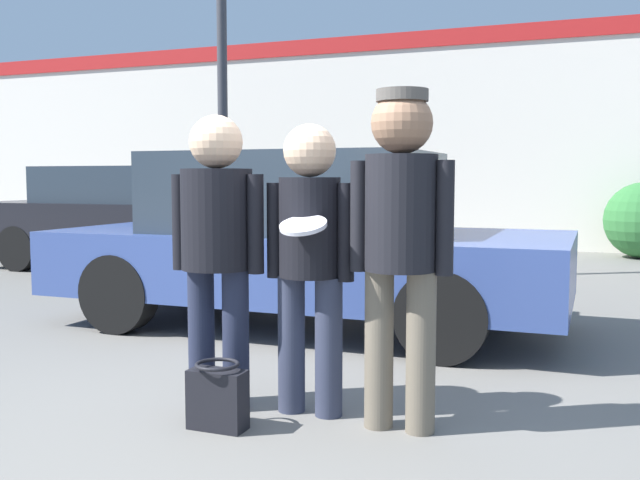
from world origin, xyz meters
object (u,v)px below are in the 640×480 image
at_px(person_left, 217,234).
at_px(handbag, 218,397).
at_px(parked_car_near, 304,240).
at_px(parked_car_far, 135,217).
at_px(person_right, 401,226).
at_px(person_middle_with_frisbee, 310,246).

relative_size(person_left, handbag, 4.69).
bearing_deg(parked_car_near, person_left, -79.71).
xyz_separation_m(person_left, parked_car_far, (-4.20, 5.05, -0.25)).
bearing_deg(parked_car_near, person_right, -56.91).
distance_m(parked_car_near, parked_car_far, 4.71).
height_order(person_left, handbag, person_left).
height_order(person_middle_with_frisbee, person_right, person_right).
distance_m(person_middle_with_frisbee, parked_car_near, 2.36).
height_order(person_middle_with_frisbee, parked_car_near, person_middle_with_frisbee).
xyz_separation_m(person_left, person_middle_with_frisbee, (0.52, 0.08, -0.06)).
distance_m(person_left, handbag, 0.89).
bearing_deg(handbag, person_right, 20.96).
xyz_separation_m(person_right, parked_car_near, (-1.45, 2.23, -0.30)).
relative_size(person_middle_with_frisbee, parked_car_far, 0.37).
distance_m(person_left, parked_car_near, 2.29).
bearing_deg(person_middle_with_frisbee, parked_car_far, 133.53).
bearing_deg(person_right, person_left, -179.36).
height_order(person_left, parked_car_near, person_left).
distance_m(person_middle_with_frisbee, parked_car_far, 6.86).
bearing_deg(person_left, handbag, -61.77).
bearing_deg(person_right, person_middle_with_frisbee, 172.81).
bearing_deg(parked_car_near, parked_car_far, 143.50).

